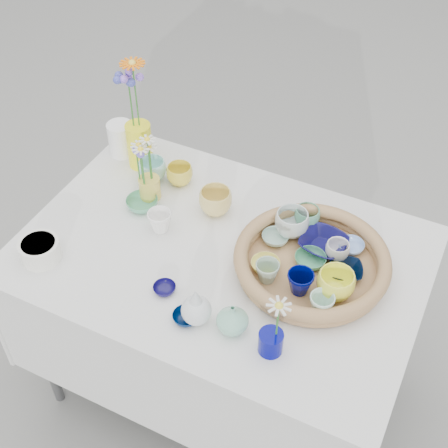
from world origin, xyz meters
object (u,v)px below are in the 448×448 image
at_px(display_table, 222,382).
at_px(tall_vase_yellow, 140,145).
at_px(wicker_tray, 312,262).
at_px(bud_vase_seafoam, 232,318).

relative_size(display_table, tall_vase_yellow, 7.41).
bearing_deg(tall_vase_yellow, display_table, -30.32).
distance_m(wicker_tray, tall_vase_yellow, 0.77).
bearing_deg(display_table, tall_vase_yellow, 149.68).
bearing_deg(tall_vase_yellow, wicker_tray, -16.40).
height_order(wicker_tray, tall_vase_yellow, tall_vase_yellow).
xyz_separation_m(bud_vase_seafoam, tall_vase_yellow, (-0.62, 0.52, 0.04)).
xyz_separation_m(display_table, wicker_tray, (0.28, 0.05, 0.80)).
bearing_deg(display_table, bud_vase_seafoam, -57.64).
height_order(display_table, bud_vase_seafoam, bud_vase_seafoam).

